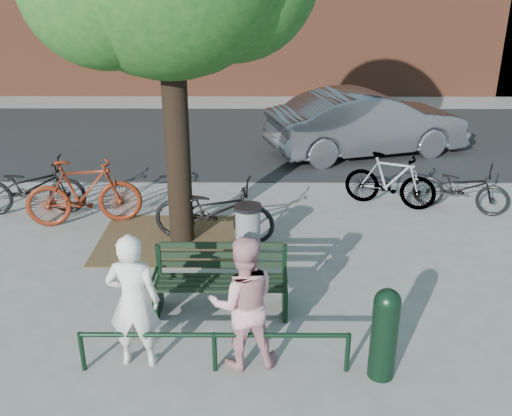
{
  "coord_description": "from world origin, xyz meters",
  "views": [
    {
      "loc": [
        0.5,
        -6.49,
        4.24
      ],
      "look_at": [
        0.45,
        1.0,
        1.09
      ],
      "focal_mm": 40.0,
      "sensor_mm": 36.0,
      "label": 1
    }
  ],
  "objects_px": {
    "park_bench": "(221,278)",
    "person_left": "(134,301)",
    "parked_car": "(367,123)",
    "litter_bin": "(248,231)",
    "bicycle_c": "(214,211)",
    "person_right": "(243,303)",
    "bollard": "(385,331)"
  },
  "relations": [
    {
      "from": "park_bench",
      "to": "person_left",
      "type": "xyz_separation_m",
      "value": [
        -0.9,
        -1.13,
        0.34
      ]
    },
    {
      "from": "person_left",
      "to": "parked_car",
      "type": "distance_m",
      "value": 9.06
    },
    {
      "from": "litter_bin",
      "to": "bicycle_c",
      "type": "relative_size",
      "value": 0.43
    },
    {
      "from": "park_bench",
      "to": "parked_car",
      "type": "relative_size",
      "value": 0.36
    },
    {
      "from": "litter_bin",
      "to": "parked_car",
      "type": "bearing_deg",
      "value": 62.99
    },
    {
      "from": "person_right",
      "to": "parked_car",
      "type": "relative_size",
      "value": 0.34
    },
    {
      "from": "bollard",
      "to": "person_left",
      "type": "bearing_deg",
      "value": 175.45
    },
    {
      "from": "person_left",
      "to": "litter_bin",
      "type": "xyz_separation_m",
      "value": [
        1.22,
        2.65,
        -0.37
      ]
    },
    {
      "from": "person_right",
      "to": "bicycle_c",
      "type": "xyz_separation_m",
      "value": [
        -0.58,
        3.25,
        -0.27
      ]
    },
    {
      "from": "person_right",
      "to": "bollard",
      "type": "height_order",
      "value": "person_right"
    },
    {
      "from": "person_left",
      "to": "parked_car",
      "type": "relative_size",
      "value": 0.34
    },
    {
      "from": "park_bench",
      "to": "bollard",
      "type": "relative_size",
      "value": 1.57
    },
    {
      "from": "person_left",
      "to": "person_right",
      "type": "height_order",
      "value": "person_left"
    },
    {
      "from": "litter_bin",
      "to": "bicycle_c",
      "type": "bearing_deg",
      "value": 133.65
    },
    {
      "from": "person_left",
      "to": "parked_car",
      "type": "xyz_separation_m",
      "value": [
        4.02,
        8.12,
        -0.03
      ]
    },
    {
      "from": "person_right",
      "to": "parked_car",
      "type": "height_order",
      "value": "person_right"
    },
    {
      "from": "person_left",
      "to": "bollard",
      "type": "distance_m",
      "value": 2.79
    },
    {
      "from": "person_left",
      "to": "bollard",
      "type": "bearing_deg",
      "value": 177.6
    },
    {
      "from": "person_left",
      "to": "litter_bin",
      "type": "bearing_deg",
      "value": -112.69
    },
    {
      "from": "person_right",
      "to": "bollard",
      "type": "xyz_separation_m",
      "value": [
        1.55,
        -0.22,
        -0.21
      ]
    },
    {
      "from": "park_bench",
      "to": "bicycle_c",
      "type": "bearing_deg",
      "value": 96.81
    },
    {
      "from": "park_bench",
      "to": "parked_car",
      "type": "height_order",
      "value": "parked_car"
    },
    {
      "from": "bollard",
      "to": "litter_bin",
      "type": "height_order",
      "value": "bollard"
    },
    {
      "from": "bicycle_c",
      "to": "parked_car",
      "type": "relative_size",
      "value": 0.43
    },
    {
      "from": "park_bench",
      "to": "parked_car",
      "type": "xyz_separation_m",
      "value": [
        3.12,
        6.99,
        0.31
      ]
    },
    {
      "from": "park_bench",
      "to": "parked_car",
      "type": "bearing_deg",
      "value": 65.98
    },
    {
      "from": "person_right",
      "to": "park_bench",
      "type": "bearing_deg",
      "value": -82.03
    },
    {
      "from": "bollard",
      "to": "litter_bin",
      "type": "xyz_separation_m",
      "value": [
        -1.55,
        2.87,
        -0.15
      ]
    },
    {
      "from": "person_right",
      "to": "bollard",
      "type": "bearing_deg",
      "value": 163.9
    },
    {
      "from": "parked_car",
      "to": "person_left",
      "type": "bearing_deg",
      "value": 136.86
    },
    {
      "from": "park_bench",
      "to": "bollard",
      "type": "bearing_deg",
      "value": -35.76
    },
    {
      "from": "park_bench",
      "to": "person_left",
      "type": "height_order",
      "value": "person_left"
    }
  ]
}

